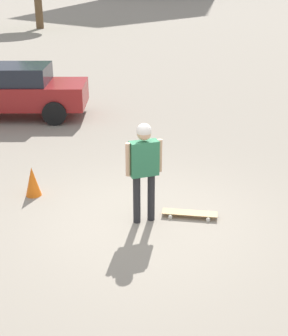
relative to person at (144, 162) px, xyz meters
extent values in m
plane|color=gray|center=(0.00, 0.00, -1.09)|extent=(220.00, 220.00, 0.00)
cylinder|color=#262628|center=(-0.11, 0.06, -0.67)|extent=(0.13, 0.13, 0.86)
cylinder|color=#262628|center=(0.11, -0.06, -0.67)|extent=(0.13, 0.13, 0.86)
cube|color=#2D724C|center=(0.00, 0.00, 0.06)|extent=(0.51, 0.41, 0.59)
cylinder|color=tan|center=(-0.24, 0.14, 0.07)|extent=(0.08, 0.08, 0.56)
cylinder|color=tan|center=(0.24, -0.14, 0.07)|extent=(0.08, 0.08, 0.56)
sphere|color=tan|center=(0.00, 0.00, 0.49)|extent=(0.23, 0.23, 0.23)
sphere|color=silver|center=(0.00, 0.00, 0.53)|extent=(0.24, 0.24, 0.24)
cube|color=tan|center=(0.63, -0.51, -1.02)|extent=(0.70, 0.93, 0.01)
cylinder|color=silver|center=(0.35, -0.30, -1.06)|extent=(0.06, 0.08, 0.07)
cylinder|color=silver|center=(0.56, -0.17, -1.06)|extent=(0.06, 0.08, 0.07)
cylinder|color=silver|center=(0.70, -0.85, -1.06)|extent=(0.06, 0.08, 0.07)
cylinder|color=silver|center=(0.91, -0.72, -1.06)|extent=(0.06, 0.08, 0.07)
cube|color=maroon|center=(2.30, 7.07, -0.42)|extent=(4.09, 4.29, 0.67)
cube|color=#1E232D|center=(2.37, 6.99, 0.17)|extent=(2.42, 2.45, 0.50)
cylinder|color=black|center=(2.53, 5.52, -0.76)|extent=(0.60, 0.63, 0.67)
cylinder|color=black|center=(3.81, 6.67, -0.76)|extent=(0.60, 0.63, 0.67)
cylinder|color=brown|center=(17.71, 26.11, 0.77)|extent=(0.58, 0.58, 3.73)
cone|color=orange|center=(-0.64, 2.26, -0.81)|extent=(0.30, 0.30, 0.58)
camera|label=1|loc=(-5.35, -4.66, 2.85)|focal=50.00mm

